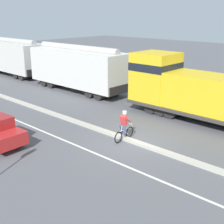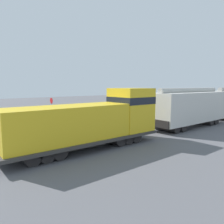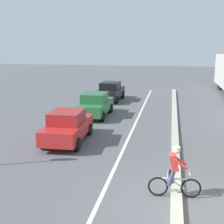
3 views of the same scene
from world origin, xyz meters
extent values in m
plane|color=#56565B|center=(0.00, 0.00, 0.00)|extent=(120.00, 120.00, 0.00)
cube|color=#B2AD9E|center=(0.00, 6.00, 0.08)|extent=(0.36, 36.00, 0.16)
cube|color=silver|center=(-2.40, 6.00, 0.00)|extent=(0.14, 36.00, 0.01)
cube|color=gold|center=(5.96, -2.27, 1.90)|extent=(2.70, 9.86, 2.40)
cube|color=gold|center=(5.96, 2.73, 2.45)|extent=(2.80, 2.80, 3.50)
cube|color=black|center=(5.96, 2.73, 3.24)|extent=(2.83, 2.83, 0.56)
cube|color=#383533|center=(5.96, -1.67, 0.70)|extent=(3.10, 11.60, 0.20)
cylinder|color=#4C4947|center=(5.96, -1.67, 0.55)|extent=(1.10, 3.00, 1.10)
cylinder|color=black|center=(5.96, 2.32, 0.50)|extent=(2.40, 1.00, 1.00)
cylinder|color=black|center=(5.96, 1.52, 0.50)|extent=(2.40, 1.00, 1.00)
cylinder|color=black|center=(5.96, 0.72, 0.50)|extent=(2.40, 1.00, 1.00)
cube|color=beige|center=(5.96, 11.33, 2.15)|extent=(2.90, 10.40, 3.10)
cylinder|color=#ACAAA3|center=(5.96, 11.33, 3.88)|extent=(0.60, 9.88, 0.60)
cube|color=black|center=(5.96, 16.58, 0.95)|extent=(2.61, 0.10, 0.70)
cube|color=black|center=(5.96, 6.08, 0.95)|extent=(2.61, 0.10, 0.70)
cylinder|color=black|center=(5.96, 15.11, 0.45)|extent=(2.46, 0.90, 0.90)
cylinder|color=black|center=(5.96, 14.01, 0.45)|extent=(2.46, 0.90, 0.90)
cylinder|color=black|center=(5.96, 8.66, 0.45)|extent=(2.46, 0.90, 0.90)
cylinder|color=black|center=(5.96, 7.56, 0.45)|extent=(2.46, 0.90, 0.90)
cube|color=beige|center=(5.96, 22.93, 2.15)|extent=(2.90, 10.40, 3.10)
cylinder|color=#A3A19B|center=(5.96, 22.93, 3.88)|extent=(0.60, 9.88, 0.60)
cube|color=black|center=(5.96, 17.68, 0.95)|extent=(2.61, 0.10, 0.70)
cylinder|color=black|center=(5.96, 25.61, 0.45)|extent=(2.46, 0.90, 0.90)
cylinder|color=black|center=(5.96, 20.26, 0.45)|extent=(2.46, 0.90, 0.90)
cylinder|color=black|center=(5.96, 19.16, 0.45)|extent=(2.46, 0.90, 0.90)
cylinder|color=black|center=(-4.47, 4.17, 0.32)|extent=(0.25, 0.65, 0.64)
torus|color=black|center=(0.45, 0.55, 0.33)|extent=(0.66, 0.10, 0.66)
torus|color=black|center=(-0.59, 0.48, 0.33)|extent=(0.66, 0.10, 0.66)
cylinder|color=silver|center=(-0.07, 0.51, 0.63)|extent=(0.79, 0.10, 0.05)
cylinder|color=silver|center=(0.03, 0.52, 0.45)|extent=(0.48, 0.08, 0.36)
cylinder|color=silver|center=(-0.29, 0.50, 0.78)|extent=(0.04, 0.04, 0.30)
cylinder|color=silver|center=(0.37, 0.54, 0.88)|extent=(0.07, 0.48, 0.04)
cylinder|color=#38476B|center=(-0.20, 0.61, 0.68)|extent=(0.31, 0.16, 0.52)
cylinder|color=#38476B|center=(-0.18, 0.41, 0.68)|extent=(0.27, 0.16, 0.52)
cube|color=red|center=(-0.12, 0.51, 1.20)|extent=(0.35, 0.36, 0.57)
sphere|color=beige|center=(-0.05, 0.52, 1.59)|extent=(0.22, 0.22, 0.22)
cylinder|color=white|center=(-0.05, 0.52, 1.69)|extent=(0.22, 0.22, 0.05)
cylinder|color=red|center=(0.07, 0.68, 1.20)|extent=(0.47, 0.12, 0.36)
cylinder|color=red|center=(0.09, 0.36, 1.20)|extent=(0.47, 0.12, 0.36)
camera|label=1|loc=(-12.52, -10.10, 6.91)|focal=50.00mm
camera|label=2|loc=(18.75, -9.52, 4.43)|focal=35.00mm
camera|label=3|loc=(-0.31, -9.02, 4.90)|focal=50.00mm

